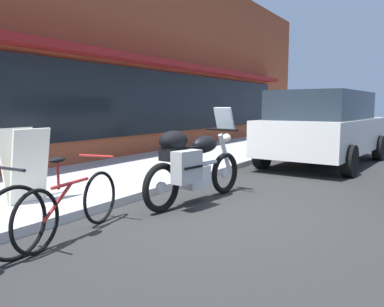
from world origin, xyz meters
name	(u,v)px	position (x,y,z in m)	size (l,w,h in m)	color
ground_plane	(196,211)	(0.00, 0.00, 0.00)	(80.00, 80.00, 0.00)	#2C2C2C
storefront_building	(182,61)	(6.26, 4.36, 2.89)	(20.53, 0.90, 5.90)	brown
sidewalk_curb	(262,144)	(9.00, 2.63, 0.06)	(30.00, 3.14, 0.12)	#B6B6B6
touring_motorcycle	(193,163)	(0.33, 0.26, 0.61)	(2.17, 0.65, 1.42)	black
parked_bicycle	(71,205)	(-1.62, 0.61, 0.36)	(1.69, 0.51, 0.91)	black
parked_minivan	(325,126)	(5.36, -0.43, 0.94)	(4.76, 2.39, 1.78)	silver
sandwich_board_sign	(25,165)	(-1.19, 2.01, 0.63)	(0.55, 0.43, 1.01)	silver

